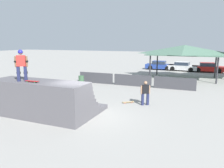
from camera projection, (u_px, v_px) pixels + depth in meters
The scene contains 12 objects.
ground_plane at pixel (84, 117), 12.00m from camera, with size 160.00×160.00×0.00m, color gray.
quarter_pipe_ramp at pixel (44, 100), 12.26m from camera, with size 5.67×3.72×1.99m.
skater_on_deck at pixel (21, 63), 11.53m from camera, with size 0.66×0.55×1.68m.
skateboard_on_deck at pixel (32, 81), 11.38m from camera, with size 0.83×0.21×0.09m.
bystander_walking at pixel (145, 92), 14.10m from camera, with size 0.60×0.42×1.59m.
skateboard_on_ground at pixel (129, 102), 14.76m from camera, with size 0.76×0.63×0.09m.
barrier_fence at pixel (132, 80), 20.31m from camera, with size 11.18×0.12×1.05m.
pavilion_shelter at pixel (184, 50), 23.92m from camera, with size 7.81×4.61×3.72m.
trash_bin at pixel (81, 80), 21.08m from camera, with size 0.52×0.52×0.85m, color #385B3D.
parked_car_blue at pixel (160, 65), 32.38m from camera, with size 4.05×1.78×1.27m.
parked_car_white at pixel (183, 67), 30.91m from camera, with size 4.21×2.14×1.27m.
parked_car_red at pixel (208, 68), 29.65m from camera, with size 4.24×1.94×1.27m.
Camera 1 is at (5.84, -9.95, 4.07)m, focal length 35.00 mm.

